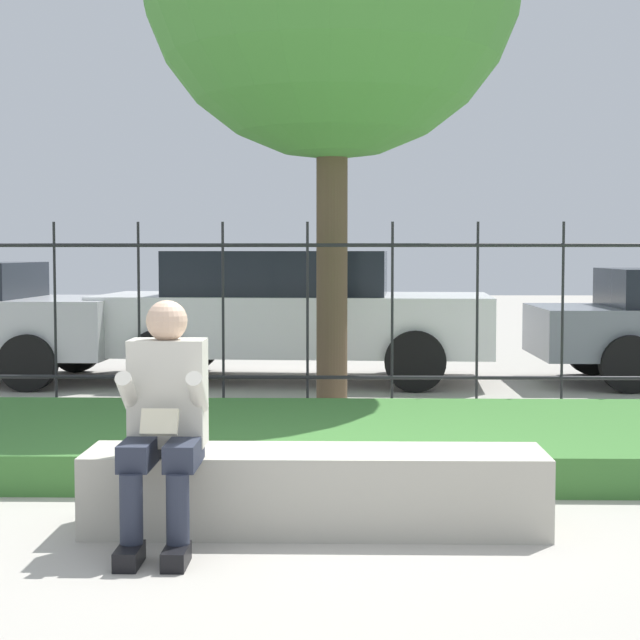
{
  "coord_description": "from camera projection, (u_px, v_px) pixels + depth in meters",
  "views": [
    {
      "loc": [
        0.32,
        -5.55,
        1.47
      ],
      "look_at": [
        0.12,
        3.38,
        0.89
      ],
      "focal_mm": 60.0,
      "sensor_mm": 36.0,
      "label": 1
    }
  ],
  "objects": [
    {
      "name": "grass_berm",
      "position": [
        299.0,
        440.0,
        7.61
      ],
      "size": [
        10.26,
        2.56,
        0.25
      ],
      "color": "#3D7533",
      "rests_on": "ground_plane"
    },
    {
      "name": "person_seated_reader",
      "position": [
        165.0,
        414.0,
        5.31
      ],
      "size": [
        0.42,
        0.73,
        1.22
      ],
      "color": "black",
      "rests_on": "ground_plane"
    },
    {
      "name": "iron_fence",
      "position": [
        308.0,
        314.0,
        9.47
      ],
      "size": [
        8.26,
        0.03,
        1.73
      ],
      "color": "#232326",
      "rests_on": "ground_plane"
    },
    {
      "name": "stone_bench",
      "position": [
        315.0,
        495.0,
        5.62
      ],
      "size": [
        2.41,
        0.54,
        0.42
      ],
      "color": "#B7B2A3",
      "rests_on": "ground_plane"
    },
    {
      "name": "car_parked_center",
      "position": [
        291.0,
        312.0,
        12.11
      ],
      "size": [
        4.48,
        2.17,
        1.47
      ],
      "rotation": [
        0.0,
        0.0,
        -0.06
      ],
      "color": "silver",
      "rests_on": "ground_plane"
    },
    {
      "name": "ground_plane",
      "position": [
        283.0,
        529.0,
        5.64
      ],
      "size": [
        60.0,
        60.0,
        0.0
      ],
      "primitive_type": "plane",
      "color": "#A8A399"
    }
  ]
}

